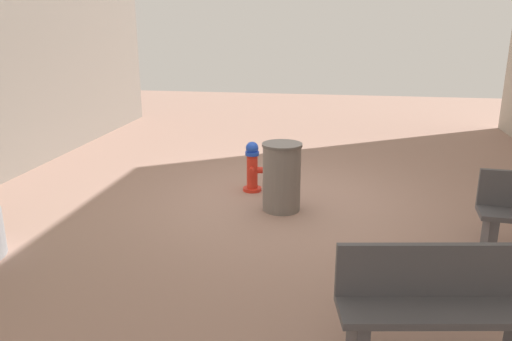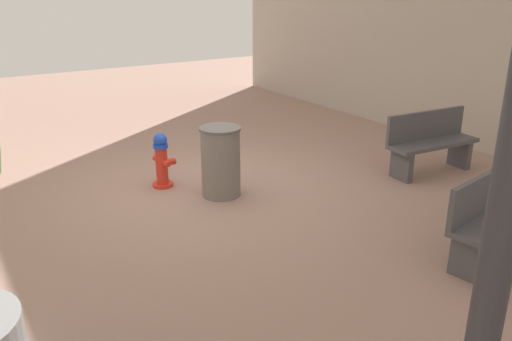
{
  "view_description": "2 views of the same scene",
  "coord_description": "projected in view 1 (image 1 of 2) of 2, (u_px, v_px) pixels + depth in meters",
  "views": [
    {
      "loc": [
        -0.72,
        7.07,
        2.61
      ],
      "look_at": [
        0.25,
        1.19,
        0.83
      ],
      "focal_mm": 35.08,
      "sensor_mm": 36.0,
      "label": 1
    },
    {
      "loc": [
        3.34,
        6.31,
        2.82
      ],
      "look_at": [
        -0.02,
        1.16,
        0.6
      ],
      "focal_mm": 36.81,
      "sensor_mm": 36.0,
      "label": 2
    }
  ],
  "objects": [
    {
      "name": "trash_bin",
      "position": [
        282.0,
        177.0,
        7.09
      ],
      "size": [
        0.57,
        0.57,
        0.98
      ],
      "color": "slate",
      "rests_on": "ground_plane"
    },
    {
      "name": "fire_hydrant",
      "position": [
        253.0,
        167.0,
        7.92
      ],
      "size": [
        0.37,
        0.4,
        0.8
      ],
      "color": "red",
      "rests_on": "ground_plane"
    },
    {
      "name": "ground_plane",
      "position": [
        285.0,
        202.0,
        7.54
      ],
      "size": [
        23.4,
        23.4,
        0.0
      ],
      "primitive_type": "plane",
      "color": "#9E7A6B"
    },
    {
      "name": "bench_far",
      "position": [
        441.0,
        304.0,
        3.89
      ],
      "size": [
        1.68,
        0.7,
        0.95
      ],
      "color": "#4C4C51",
      "rests_on": "ground_plane"
    }
  ]
}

